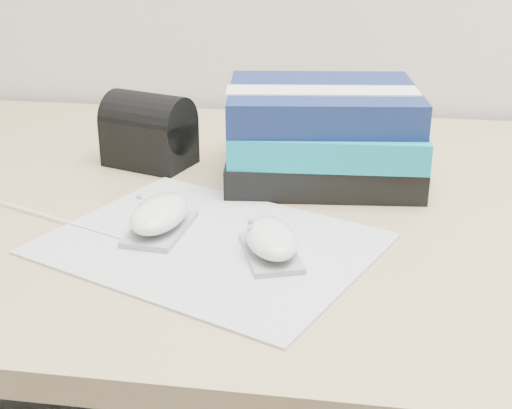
# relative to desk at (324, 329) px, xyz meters

# --- Properties ---
(desk) EXTENTS (1.60, 0.80, 0.73)m
(desk) POSITION_rel_desk_xyz_m (0.00, 0.00, 0.00)
(desk) COLOR #A2855A
(desk) RESTS_ON ground
(mousepad) EXTENTS (0.42, 0.38, 0.00)m
(mousepad) POSITION_rel_desk_xyz_m (-0.12, -0.21, 0.24)
(mousepad) COLOR #95969D
(mousepad) RESTS_ON desk
(mouse_rear) EXTENTS (0.07, 0.11, 0.04)m
(mouse_rear) POSITION_rel_desk_xyz_m (-0.18, -0.19, 0.26)
(mouse_rear) COLOR #959597
(mouse_rear) RESTS_ON mousepad
(mouse_front) EXTENTS (0.08, 0.11, 0.04)m
(mouse_front) POSITION_rel_desk_xyz_m (-0.05, -0.24, 0.25)
(mouse_front) COLOR gray
(mouse_front) RESTS_ON mousepad
(usb_cable) EXTENTS (0.19, 0.08, 0.00)m
(usb_cable) POSITION_rel_desk_xyz_m (-0.31, -0.18, 0.24)
(usb_cable) COLOR white
(usb_cable) RESTS_ON mousepad
(book_stack) EXTENTS (0.27, 0.23, 0.13)m
(book_stack) POSITION_rel_desk_xyz_m (-0.01, 0.02, 0.30)
(book_stack) COLOR black
(book_stack) RESTS_ON desk
(pouch) EXTENTS (0.14, 0.11, 0.10)m
(pouch) POSITION_rel_desk_xyz_m (-0.26, 0.03, 0.28)
(pouch) COLOR black
(pouch) RESTS_ON desk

